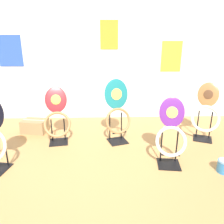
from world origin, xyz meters
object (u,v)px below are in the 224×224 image
toilet_seat_display_woodgrain (206,114)px  storage_box (35,126)px  toilet_seat_display_crimson_swirl (57,119)px  toilet_seat_display_teal_sax (117,113)px  toilet_seat_display_purple_note (171,136)px

toilet_seat_display_woodgrain → storage_box: 2.84m
toilet_seat_display_crimson_swirl → toilet_seat_display_woodgrain: size_ratio=0.94×
toilet_seat_display_woodgrain → toilet_seat_display_teal_sax: bearing=-178.2°
toilet_seat_display_woodgrain → storage_box: toilet_seat_display_woodgrain is taller
toilet_seat_display_purple_note → toilet_seat_display_crimson_swirl: 1.70m
toilet_seat_display_purple_note → storage_box: toilet_seat_display_purple_note is taller
toilet_seat_display_purple_note → storage_box: size_ratio=1.90×
toilet_seat_display_purple_note → toilet_seat_display_crimson_swirl: size_ratio=1.02×
toilet_seat_display_purple_note → toilet_seat_display_woodgrain: (0.77, 0.74, 0.02)m
toilet_seat_display_crimson_swirl → storage_box: 0.68m
toilet_seat_display_crimson_swirl → toilet_seat_display_woodgrain: toilet_seat_display_woodgrain is taller
toilet_seat_display_purple_note → toilet_seat_display_teal_sax: size_ratio=0.88×
toilet_seat_display_teal_sax → toilet_seat_display_woodgrain: bearing=1.8°
toilet_seat_display_purple_note → toilet_seat_display_crimson_swirl: (-1.55, 0.71, -0.02)m
toilet_seat_display_purple_note → toilet_seat_display_teal_sax: bearing=131.9°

